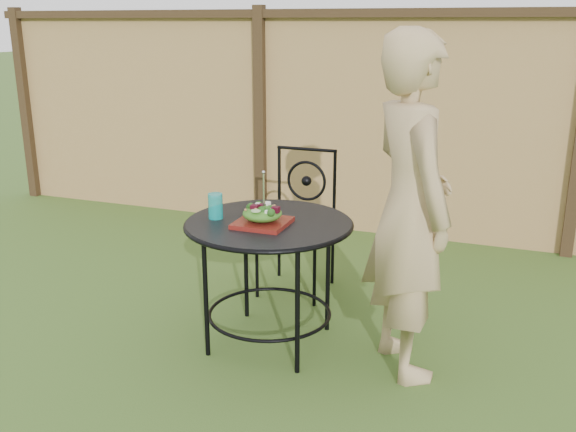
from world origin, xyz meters
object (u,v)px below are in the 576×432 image
object	(u,v)px
diner	(410,208)
patio_chair	(299,217)
patio_table	(269,245)
salad_plate	(262,223)

from	to	relation	value
diner	patio_chair	bearing A→B (deg)	13.49
patio_table	diner	distance (m)	0.81
patio_table	salad_plate	bearing A→B (deg)	-95.07
patio_table	salad_plate	world-z (taller)	salad_plate
salad_plate	diner	bearing A→B (deg)	6.38
salad_plate	patio_table	bearing A→B (deg)	84.93
diner	salad_plate	bearing A→B (deg)	62.30
patio_chair	salad_plate	world-z (taller)	patio_chair
salad_plate	patio_chair	bearing A→B (deg)	97.11
patio_chair	salad_plate	xyz separation A→B (m)	(0.11, -0.88, 0.23)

